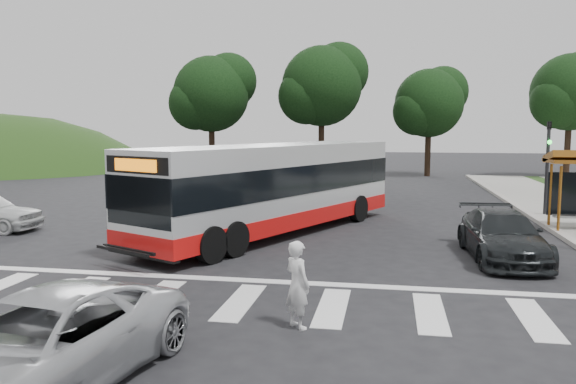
% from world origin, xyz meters
% --- Properties ---
extents(ground, '(140.00, 140.00, 0.00)m').
position_xyz_m(ground, '(0.00, 0.00, 0.00)').
color(ground, black).
rests_on(ground, ground).
extents(curb_east, '(0.30, 40.00, 0.15)m').
position_xyz_m(curb_east, '(9.00, 8.00, 0.07)').
color(curb_east, '#9E9991').
rests_on(curb_east, ground).
extents(hillside_nw, '(44.00, 44.00, 10.00)m').
position_xyz_m(hillside_nw, '(-32.00, 30.00, 0.00)').
color(hillside_nw, '#1D3912').
rests_on(hillside_nw, ground).
extents(crosswalk_ladder, '(18.00, 2.60, 0.01)m').
position_xyz_m(crosswalk_ladder, '(0.00, -5.00, 0.01)').
color(crosswalk_ladder, silver).
rests_on(crosswalk_ladder, ground).
extents(traffic_signal_ne_short, '(0.18, 0.37, 4.00)m').
position_xyz_m(traffic_signal_ne_short, '(9.60, 8.49, 2.48)').
color(traffic_signal_ne_short, black).
rests_on(traffic_signal_ne_short, ground).
extents(tree_ne_a, '(6.16, 5.74, 9.30)m').
position_xyz_m(tree_ne_a, '(16.08, 28.06, 6.39)').
color(tree_ne_a, black).
rests_on(tree_ne_a, parking_lot).
extents(tree_north_a, '(6.60, 6.15, 10.17)m').
position_xyz_m(tree_north_a, '(-1.92, 26.07, 6.92)').
color(tree_north_a, black).
rests_on(tree_north_a, ground).
extents(tree_north_b, '(5.72, 5.33, 8.43)m').
position_xyz_m(tree_north_b, '(6.07, 28.06, 5.66)').
color(tree_north_b, black).
rests_on(tree_north_b, ground).
extents(tree_north_c, '(6.16, 5.74, 9.30)m').
position_xyz_m(tree_north_c, '(-9.92, 24.06, 6.29)').
color(tree_north_c, black).
rests_on(tree_north_c, ground).
extents(transit_bus, '(7.59, 12.18, 3.15)m').
position_xyz_m(transit_bus, '(-0.86, 2.94, 1.58)').
color(transit_bus, '#BBBEC0').
rests_on(transit_bus, ground).
extents(pedestrian, '(0.72, 0.71, 1.67)m').
position_xyz_m(pedestrian, '(1.47, -6.30, 0.83)').
color(pedestrian, silver).
rests_on(pedestrian, ground).
extents(dark_sedan, '(2.19, 4.82, 1.37)m').
position_xyz_m(dark_sedan, '(6.33, 0.21, 0.69)').
color(dark_sedan, black).
rests_on(dark_sedan, ground).
extents(silver_suv_south, '(3.08, 5.33, 1.40)m').
position_xyz_m(silver_suv_south, '(-1.70, -9.51, 0.70)').
color(silver_suv_south, '#B8BABE').
rests_on(silver_suv_south, ground).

